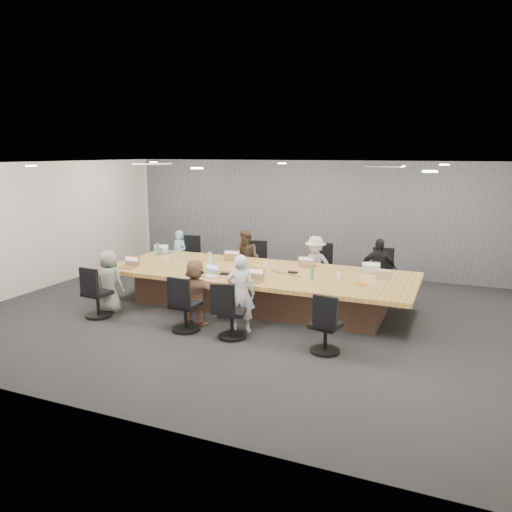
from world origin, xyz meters
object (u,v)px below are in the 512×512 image
at_px(laptop_5, 210,276).
at_px(laptop_6, 254,281).
at_px(conference_table, 258,287).
at_px(bottle_clear, 210,257).
at_px(chair_5, 186,309).
at_px(person_4, 109,281).
at_px(chair_2, 319,271).
at_px(person_6, 241,293).
at_px(chair_6, 232,317).
at_px(mug_brown, 135,260).
at_px(laptop_3, 373,271).
at_px(laptop_4, 127,267).
at_px(bottle_green_left, 158,249).
at_px(chair_3, 380,277).
at_px(chair_7, 325,330).
at_px(person_3, 378,270).
at_px(person_5, 196,292).
at_px(person_1, 247,258).
at_px(bottle_green_right, 312,274).
at_px(chair_0, 187,260).
at_px(chair_4, 98,297).
at_px(laptop_2, 308,265).
at_px(snack_packet, 362,285).
at_px(laptop_1, 236,259).
at_px(canvas_bag, 384,275).
at_px(laptop_0, 166,252).
at_px(person_2, 315,265).
at_px(person_0, 179,255).

bearing_deg(laptop_5, laptop_6, 10.32).
bearing_deg(conference_table, bottle_clear, 167.56).
height_order(chair_5, person_4, person_4).
xyz_separation_m(chair_2, person_6, (-0.51, -3.05, 0.25)).
distance_m(chair_6, laptop_6, 0.98).
bearing_deg(person_4, mug_brown, -83.66).
bearing_deg(laptop_3, laptop_4, 12.93).
height_order(person_4, bottle_green_left, person_4).
bearing_deg(chair_3, bottle_clear, 19.61).
height_order(chair_3, chair_7, chair_3).
relative_size(person_3, person_5, 1.10).
distance_m(person_1, bottle_green_right, 2.60).
distance_m(chair_7, laptop_6, 1.85).
height_order(chair_0, laptop_5, chair_0).
bearing_deg(chair_4, mug_brown, 101.81).
distance_m(person_4, person_6, 2.75).
bearing_deg(chair_7, mug_brown, 174.45).
height_order(laptop_2, snack_packet, snack_packet).
xyz_separation_m(laptop_3, bottle_green_left, (-4.73, -0.29, 0.13)).
xyz_separation_m(laptop_4, bottle_green_left, (-0.15, 1.31, 0.13)).
relative_size(chair_4, snack_packet, 4.66).
relative_size(laptop_1, canvas_bag, 1.30).
distance_m(laptop_0, canvas_bag, 4.98).
distance_m(laptop_1, person_4, 2.72).
xyz_separation_m(chair_2, laptop_2, (0.00, -0.90, 0.33)).
distance_m(chair_0, chair_6, 4.44).
distance_m(bottle_green_left, snack_packet, 4.81).
bearing_deg(bottle_green_left, mug_brown, -90.00).
height_order(chair_7, person_3, person_3).
xyz_separation_m(chair_3, chair_4, (-4.57, -3.40, -0.03)).
bearing_deg(person_1, bottle_green_left, -152.08).
height_order(chair_0, snack_packet, snack_packet).
bearing_deg(person_4, laptop_5, -165.82).
height_order(person_4, person_6, person_6).
xyz_separation_m(chair_0, person_4, (0.11, -3.05, 0.22)).
distance_m(bottle_green_left, mug_brown, 0.84).
xyz_separation_m(conference_table, person_5, (-0.62, -1.35, 0.19)).
xyz_separation_m(person_2, laptop_6, (-0.51, -2.15, 0.12)).
distance_m(chair_3, person_5, 4.08).
relative_size(person_4, person_6, 0.89).
height_order(chair_5, person_6, person_6).
distance_m(chair_0, person_0, 0.41).
relative_size(person_1, laptop_5, 4.47).
xyz_separation_m(conference_table, laptop_0, (-2.61, 0.80, 0.35)).
height_order(chair_2, bottle_green_left, bottle_green_left).
height_order(laptop_4, canvas_bag, canvas_bag).
relative_size(chair_7, laptop_3, 2.09).
relative_size(person_0, snack_packet, 7.26).
relative_size(laptop_1, person_5, 0.29).
distance_m(laptop_0, person_3, 4.72).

